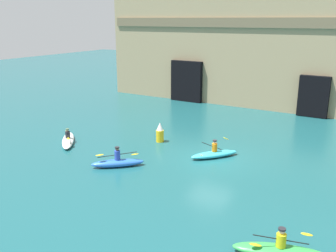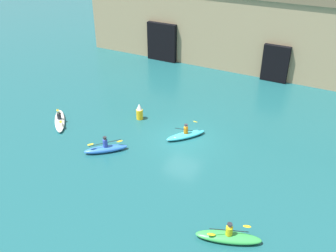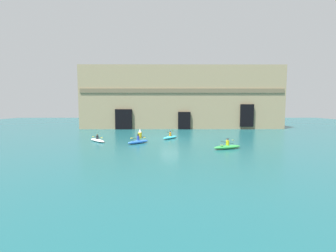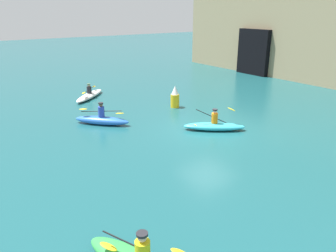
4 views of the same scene
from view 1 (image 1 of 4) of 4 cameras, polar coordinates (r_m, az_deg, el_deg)
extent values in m
plane|color=#195156|center=(22.36, 6.54, -4.95)|extent=(120.00, 120.00, 0.00)
cube|color=#9E8966|center=(35.76, 22.29, 12.32)|extent=(41.21, 5.21, 12.75)
cube|color=brown|center=(33.12, 21.72, 14.38)|extent=(40.39, 0.24, 0.86)
cube|color=black|center=(37.41, 2.90, 6.84)|extent=(3.29, 0.70, 3.99)
cube|color=black|center=(33.53, 21.32, 4.25)|extent=(2.44, 0.70, 3.43)
ellipsoid|color=white|center=(25.84, -14.98, -2.12)|extent=(2.94, 3.12, 0.32)
cylinder|color=#232328|center=(25.72, -15.04, -1.29)|extent=(0.31, 0.31, 0.46)
sphere|color=tan|center=(25.63, -15.09, -0.61)|extent=(0.18, 0.18, 0.18)
cylinder|color=#4C6B4C|center=(25.61, -15.10, -0.46)|extent=(0.23, 0.23, 0.06)
cylinder|color=black|center=(25.71, -15.05, -1.24)|extent=(1.68, 1.52, 0.06)
ellipsoid|color=yellow|center=(24.76, -14.96, -1.87)|extent=(0.45, 0.43, 0.06)
ellipsoid|color=yellow|center=(26.67, -15.12, -0.66)|extent=(0.45, 0.43, 0.06)
ellipsoid|color=blue|center=(21.16, -7.68, -5.62)|extent=(2.61, 2.45, 0.43)
cylinder|color=#2D47B7|center=(20.99, -7.72, -4.41)|extent=(0.32, 0.32, 0.52)
sphere|color=brown|center=(20.86, -7.76, -3.48)|extent=(0.21, 0.21, 0.21)
cylinder|color=#232328|center=(20.84, -7.77, -3.26)|extent=(0.26, 0.26, 0.06)
cylinder|color=black|center=(20.98, -7.73, -4.35)|extent=(1.56, 1.58, 0.18)
ellipsoid|color=yellow|center=(20.89, -10.39, -4.38)|extent=(0.44, 0.44, 0.08)
ellipsoid|color=yellow|center=(21.12, -5.09, -4.30)|extent=(0.44, 0.44, 0.08)
ellipsoid|color=green|center=(14.19, 16.70, -17.86)|extent=(3.35, 1.85, 0.41)
cylinder|color=gold|center=(13.95, 16.85, -16.31)|extent=(0.34, 0.34, 0.49)
sphere|color=beige|center=(13.77, 16.97, -15.09)|extent=(0.21, 0.21, 0.21)
cylinder|color=#232328|center=(13.73, 17.00, -14.78)|extent=(0.26, 0.26, 0.06)
cylinder|color=black|center=(13.94, 16.86, -16.23)|extent=(1.68, 1.12, 0.45)
ellipsoid|color=yellow|center=(13.80, 13.19, -17.20)|extent=(0.47, 0.39, 0.14)
ellipsoid|color=yellow|center=(14.14, 20.40, -15.22)|extent=(0.47, 0.39, 0.14)
ellipsoid|color=#33B2C6|center=(22.52, 7.07, -4.31)|extent=(2.43, 2.82, 0.37)
cylinder|color=orange|center=(22.37, 7.11, -3.26)|extent=(0.31, 0.31, 0.50)
sphere|color=beige|center=(22.26, 7.14, -2.41)|extent=(0.20, 0.20, 0.20)
cylinder|color=#232328|center=(22.23, 7.15, -2.21)|extent=(0.25, 0.25, 0.06)
cylinder|color=black|center=(22.36, 7.11, -3.20)|extent=(0.93, 1.66, 0.94)
ellipsoid|color=yellow|center=(22.72, 8.81, -1.90)|extent=(0.36, 0.45, 0.24)
ellipsoid|color=yellow|center=(22.04, 5.36, -4.54)|extent=(0.36, 0.45, 0.24)
cylinder|color=yellow|center=(25.08, -1.24, -1.53)|extent=(0.52, 0.52, 0.80)
cone|color=white|center=(24.89, -1.25, -0.06)|extent=(0.44, 0.44, 0.53)
camera|label=2|loc=(6.58, 178.70, 58.81)|focal=40.00mm
camera|label=3|loc=(15.47, -107.63, -18.24)|focal=24.00mm
camera|label=4|loc=(9.37, 45.73, -3.45)|focal=35.00mm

